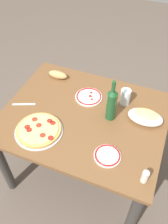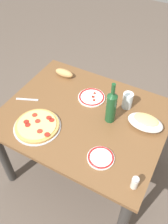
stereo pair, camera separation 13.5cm
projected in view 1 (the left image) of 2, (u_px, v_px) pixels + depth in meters
name	position (u px, v px, depth m)	size (l,w,h in m)	color
ground_plane	(84.00, 167.00, 2.21)	(8.00, 8.00, 0.00)	brown
dining_table	(84.00, 126.00, 1.78)	(1.14, 0.92, 0.72)	brown
pepperoni_pizza	(39.00, 130.00, 1.58)	(0.32, 0.32, 0.03)	#B7B7BC
baked_pasta_dish	(145.00, 116.00, 1.63)	(0.24, 0.15, 0.08)	white
wine_bottle	(112.00, 104.00, 1.58)	(0.07, 0.07, 0.32)	#194723
water_glass	(125.00, 97.00, 1.73)	(0.07, 0.07, 0.12)	silver
side_plate_near	(89.00, 97.00, 1.81)	(0.20, 0.20, 0.02)	white
side_plate_far	(107.00, 156.00, 1.45)	(0.17, 0.17, 0.02)	white
bread_loaf	(58.00, 75.00, 1.96)	(0.16, 0.07, 0.06)	tan
spice_shaker	(145.00, 177.00, 1.32)	(0.04, 0.04, 0.09)	silver
fork_right	(24.00, 104.00, 1.76)	(0.17, 0.02, 0.01)	#B7B7BC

